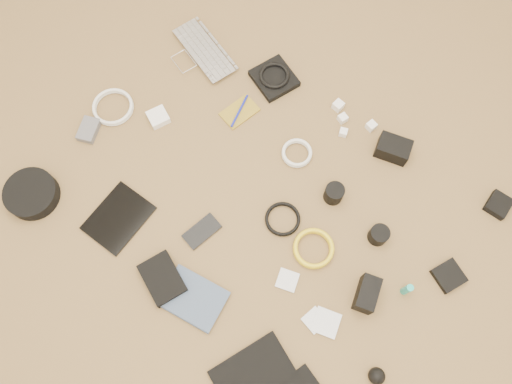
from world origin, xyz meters
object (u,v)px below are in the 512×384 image
Objects in this scene: laptop at (196,56)px; dslr_camera at (393,149)px; phone at (202,231)px; paperback at (182,319)px; tablet at (119,218)px; headphone_case at (32,194)px.

dslr_camera is (0.82, 0.11, 0.02)m from laptop.
paperback reaches higher than phone.
laptop is 1.37× the size of tablet.
headphone_case is 0.92× the size of paperback.
paperback is at bearing -35.28° from laptop.
dslr_camera is 0.63× the size of headphone_case.
phone is 0.61m from headphone_case.
laptop is at bearing 142.97° from phone.
phone is at bearing 26.86° from tablet.
paperback is at bearing -1.04° from headphone_case.
phone is (-0.36, -0.64, -0.03)m from dslr_camera.
dslr_camera is 0.58× the size of paperback.
tablet is 1.69× the size of phone.
laptop is 0.79m from headphone_case.
headphone_case reaches higher than tablet.
paperback is (0.68, -0.01, -0.02)m from headphone_case.
tablet is 1.08× the size of paperback.
tablet is 1.18× the size of headphone_case.
headphone_case reaches higher than paperback.
tablet is at bearing -144.03° from dslr_camera.
laptop is 1.62× the size of headphone_case.
tablet is at bearing 63.05° from paperback.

